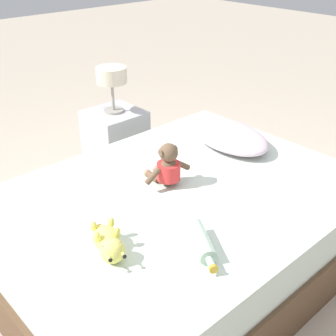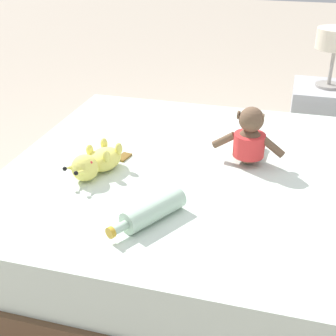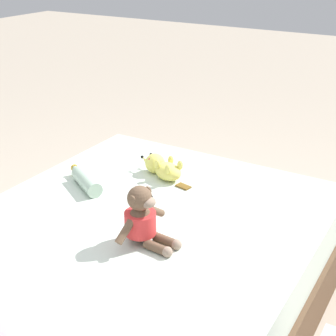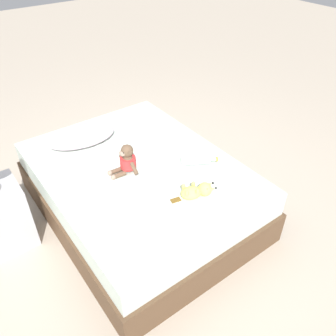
# 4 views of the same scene
# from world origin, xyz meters

# --- Properties ---
(ground_plane) EXTENTS (16.00, 16.00, 0.00)m
(ground_plane) POSITION_xyz_m (0.00, 0.00, 0.00)
(ground_plane) COLOR #B7A893
(bed) EXTENTS (1.42, 1.88, 0.48)m
(bed) POSITION_xyz_m (0.00, 0.00, 0.24)
(bed) COLOR brown
(bed) RESTS_ON ground_plane
(pillow) EXTENTS (0.64, 0.44, 0.12)m
(pillow) POSITION_xyz_m (-0.20, 0.60, 0.54)
(pillow) COLOR silver
(pillow) RESTS_ON bed
(plush_monkey) EXTENTS (0.23, 0.29, 0.24)m
(plush_monkey) POSITION_xyz_m (-0.10, -0.00, 0.58)
(plush_monkey) COLOR brown
(plush_monkey) RESTS_ON bed
(plush_yellow_creature) EXTENTS (0.32, 0.18, 0.10)m
(plush_yellow_creature) POSITION_xyz_m (0.15, -0.54, 0.53)
(plush_yellow_creature) COLOR #EAE066
(plush_yellow_creature) RESTS_ON bed
(glass_bottle) EXTENTS (0.28, 0.20, 0.07)m
(glass_bottle) POSITION_xyz_m (0.39, -0.25, 0.52)
(glass_bottle) COLOR #B2D1B7
(glass_bottle) RESTS_ON bed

